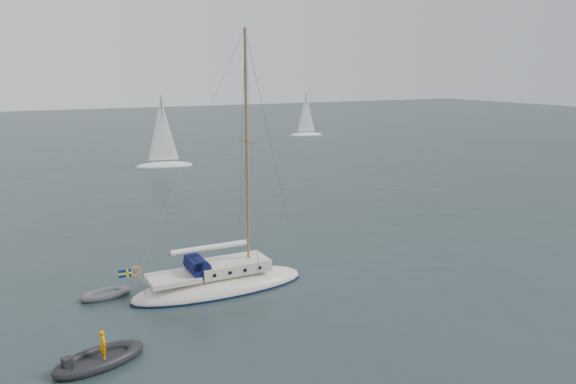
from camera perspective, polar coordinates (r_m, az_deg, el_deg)
name	(u,v)px	position (r m, az deg, el deg)	size (l,w,h in m)	color
ground	(273,288)	(30.19, -1.50, -9.71)	(300.00, 300.00, 0.00)	black
sailboat	(220,270)	(29.81, -6.97, -7.91)	(9.81, 2.94, 13.97)	beige
dinghy	(106,294)	(30.43, -18.05, -9.83)	(2.57, 1.16, 0.37)	#525358
rib	(99,359)	(24.14, -18.65, -15.75)	(3.75, 1.71, 1.37)	black
distant_yacht_b	(306,116)	(98.97, 1.84, 7.71)	(5.98, 3.19, 7.92)	silver
distant_yacht_c	(162,135)	(68.12, -12.64, 5.68)	(6.72, 3.59, 8.91)	silver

